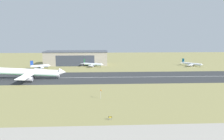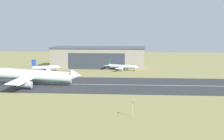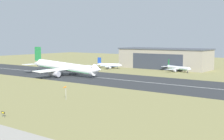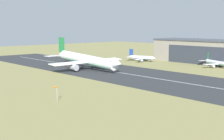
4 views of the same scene
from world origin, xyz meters
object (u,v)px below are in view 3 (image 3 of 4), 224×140
(airplane_parked_centre, at_px, (109,65))
(airplane_parked_east, at_px, (178,68))
(airplane_landing, at_px, (65,67))
(windsock_pole, at_px, (64,88))
(runway_sign, at_px, (3,113))

(airplane_parked_centre, distance_m, airplane_parked_east, 54.36)
(airplane_landing, distance_m, airplane_parked_east, 80.27)
(airplane_landing, xyz_separation_m, airplane_parked_centre, (-5.40, 53.87, -2.76))
(airplane_landing, relative_size, windsock_pole, 11.09)
(airplane_parked_east, distance_m, windsock_pole, 121.71)
(airplane_landing, relative_size, runway_sign, 35.14)
(windsock_pole, bearing_deg, airplane_parked_centre, 119.41)
(airplane_parked_centre, xyz_separation_m, runway_sign, (66.16, -140.12, -1.39))
(airplane_parked_centre, height_order, runway_sign, airplane_parked_centre)
(airplane_landing, bearing_deg, windsock_pole, -44.96)
(airplane_parked_east, height_order, windsock_pole, airplane_parked_east)
(airplane_landing, height_order, windsock_pole, airplane_landing)
(airplane_parked_east, relative_size, runway_sign, 15.34)
(airplane_parked_centre, height_order, airplane_parked_east, airplane_parked_centre)
(airplane_parked_centre, xyz_separation_m, airplane_parked_east, (53.35, 10.44, 0.01))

